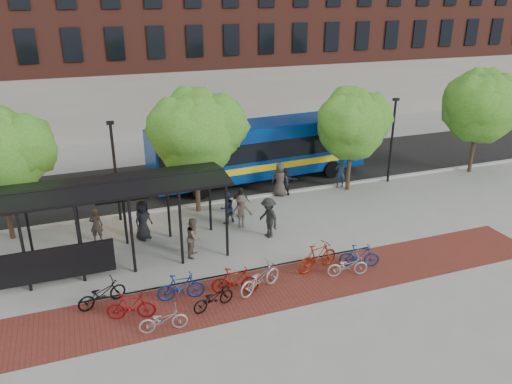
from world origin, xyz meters
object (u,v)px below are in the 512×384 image
object	(u,v)px
pedestrian_9	(268,218)
lamp_post_right	(392,138)
bus_shelter	(96,197)
bike_2	(163,320)
bike_6	(260,278)
bike_0	(102,294)
pedestrian_4	(241,202)
tree_d	(481,103)
pedestrian_1	(96,225)
pedestrian_0	(143,220)
bike_10	(348,266)
pedestrian_3	(241,211)
tree_b	(196,129)
bike_5	(235,281)
bike_11	(359,256)
pedestrian_7	(340,173)
pedestrian_6	(280,179)
pedestrian_5	(285,182)
pedestrian_2	(227,208)
bike_4	(213,298)
bike_3	(181,287)
bike_9	(318,257)
pedestrian_8	(194,237)
tree_c	(353,122)
bike_1	(131,306)
bus	(260,148)

from	to	relation	value
pedestrian_9	lamp_post_right	bearing A→B (deg)	101.20
bus_shelter	lamp_post_right	distance (m)	17.61
bike_2	bike_6	world-z (taller)	bike_6
bike_0	pedestrian_4	xyz separation A→B (m)	(7.34, 5.71, 0.31)
tree_d	pedestrian_1	bearing A→B (deg)	-175.66
pedestrian_0	lamp_post_right	bearing A→B (deg)	-27.71
bike_0	bike_10	world-z (taller)	bike_0
bus_shelter	pedestrian_3	size ratio (longest dim) A/B	6.28
tree_b	bike_6	size ratio (longest dim) A/B	3.12
lamp_post_right	pedestrian_9	xyz separation A→B (m)	(-9.64, -4.38, -1.77)
bike_5	bike_11	size ratio (longest dim) A/B	1.09
bike_5	pedestrian_7	distance (m)	12.71
pedestrian_6	bus_shelter	bearing A→B (deg)	52.62
pedestrian_5	bike_2	bearing A→B (deg)	63.50
bus_shelter	pedestrian_2	world-z (taller)	bus_shelter
pedestrian_6	bike_4	bearing A→B (deg)	84.20
bike_3	bike_10	bearing A→B (deg)	-88.92
lamp_post_right	pedestrian_3	xyz separation A→B (m)	(-10.50, -2.97, -1.90)
bike_3	bike_9	world-z (taller)	bike_9
lamp_post_right	pedestrian_6	bearing A→B (deg)	178.39
pedestrian_6	pedestrian_3	bearing A→B (deg)	72.66
pedestrian_4	pedestrian_9	xyz separation A→B (m)	(0.47, -2.66, 0.19)
bike_0	pedestrian_9	distance (m)	8.40
bus_shelter	lamp_post_right	bearing A→B (deg)	13.39
tree_d	bike_9	xyz separation A→B (m)	(-14.96, -7.66, -3.87)
tree_b	pedestrian_3	bearing A→B (deg)	-62.65
bike_0	bike_6	size ratio (longest dim) A/B	0.89
bus_shelter	pedestrian_4	distance (m)	7.73
bus_shelter	bike_0	xyz separation A→B (m)	(-0.32, -3.34, -2.52)
bike_5	pedestrian_8	distance (m)	3.56
tree_b	bike_10	xyz separation A→B (m)	(3.99, -8.51, -4.01)
bike_11	bike_2	bearing A→B (deg)	120.75
pedestrian_3	pedestrian_7	world-z (taller)	pedestrian_7
lamp_post_right	pedestrian_7	bearing A→B (deg)	176.49
pedestrian_8	bike_5	bearing A→B (deg)	-138.37
lamp_post_right	pedestrian_1	world-z (taller)	lamp_post_right
tree_c	bike_5	xyz separation A→B (m)	(-9.69, -8.15, -3.50)
bike_6	pedestrian_0	distance (m)	6.97
pedestrian_2	pedestrian_9	bearing A→B (deg)	104.11
bike_2	bike_9	world-z (taller)	bike_9
pedestrian_4	pedestrian_6	xyz separation A→B (m)	(3.00, 1.91, 0.19)
bike_2	pedestrian_5	xyz separation A→B (m)	(8.83, 9.93, 0.36)
bike_0	bike_1	bearing A→B (deg)	-163.52
bike_11	pedestrian_4	distance (m)	7.25
lamp_post_right	pedestrian_7	size ratio (longest dim) A/B	2.83
tree_d	bike_1	size ratio (longest dim) A/B	3.80
bus	bike_0	bearing A→B (deg)	-138.22
bike_0	bike_11	world-z (taller)	bike_11
bike_6	pedestrian_1	size ratio (longest dim) A/B	1.28
lamp_post_right	bus	bearing A→B (deg)	157.49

